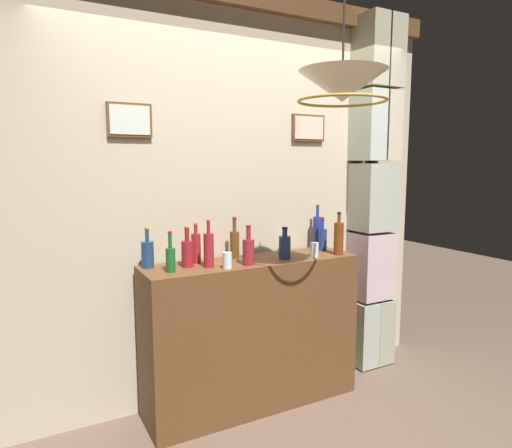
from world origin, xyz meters
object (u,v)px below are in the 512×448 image
(liquor_bottle_sherry, at_px, (196,247))
(glass_tumbler_rocks, at_px, (314,250))
(liquor_bottle_whiskey, at_px, (249,251))
(pendant_lamp, at_px, (342,87))
(glass_tumbler_shot, at_px, (286,245))
(liquor_bottle_amaro, at_px, (209,249))
(liquor_bottle_mezcal, at_px, (235,243))
(glass_tumbler_highball, at_px, (227,260))
(liquor_bottle_rum, at_px, (148,254))
(liquor_bottle_vodka, at_px, (317,231))
(liquor_bottle_vermouth, at_px, (170,258))
(liquor_bottle_port, at_px, (322,239))
(liquor_bottle_tequila, at_px, (339,238))
(liquor_bottle_bourbon, at_px, (285,246))
(liquor_bottle_gin, at_px, (187,252))

(liquor_bottle_sherry, xyz_separation_m, glass_tumbler_rocks, (0.78, -0.21, -0.05))
(liquor_bottle_whiskey, bearing_deg, pendant_lamp, -65.29)
(pendant_lamp, bearing_deg, glass_tumbler_shot, 77.37)
(liquor_bottle_sherry, height_order, glass_tumbler_rocks, liquor_bottle_sherry)
(liquor_bottle_amaro, height_order, liquor_bottle_mezcal, liquor_bottle_amaro)
(liquor_bottle_whiskey, height_order, glass_tumbler_highball, liquor_bottle_whiskey)
(liquor_bottle_whiskey, xyz_separation_m, glass_tumbler_rocks, (0.51, 0.00, -0.04))
(liquor_bottle_rum, xyz_separation_m, glass_tumbler_rocks, (1.09, -0.22, -0.04))
(liquor_bottle_vodka, height_order, pendant_lamp, pendant_lamp)
(glass_tumbler_highball, bearing_deg, liquor_bottle_vermouth, 166.88)
(liquor_bottle_vodka, xyz_separation_m, glass_tumbler_rocks, (-0.21, -0.26, -0.08))
(glass_tumbler_rocks, bearing_deg, liquor_bottle_port, 40.80)
(glass_tumbler_highball, xyz_separation_m, pendant_lamp, (0.42, -0.54, 0.98))
(glass_tumbler_shot, bearing_deg, pendant_lamp, -102.63)
(liquor_bottle_port, xyz_separation_m, liquor_bottle_whiskey, (-0.70, -0.17, 0.00))
(glass_tumbler_highball, bearing_deg, liquor_bottle_tequila, 0.86)
(liquor_bottle_whiskey, xyz_separation_m, glass_tumbler_highball, (-0.16, -0.03, -0.04))
(liquor_bottle_whiskey, bearing_deg, liquor_bottle_vodka, 19.94)
(liquor_bottle_bourbon, xyz_separation_m, liquor_bottle_sherry, (-0.57, 0.17, 0.02))
(liquor_bottle_tequila, height_order, liquor_bottle_vermouth, liquor_bottle_tequila)
(glass_tumbler_highball, bearing_deg, liquor_bottle_vodka, 18.12)
(liquor_bottle_gin, bearing_deg, liquor_bottle_bourbon, -7.57)
(liquor_bottle_tequila, bearing_deg, liquor_bottle_gin, 172.43)
(liquor_bottle_bourbon, height_order, liquor_bottle_gin, liquor_bottle_gin)
(liquor_bottle_bourbon, height_order, glass_tumbler_highball, liquor_bottle_bourbon)
(liquor_bottle_sherry, bearing_deg, liquor_bottle_rum, 176.89)
(liquor_bottle_vermouth, distance_m, glass_tumbler_highball, 0.34)
(liquor_bottle_rum, height_order, liquor_bottle_vodka, liquor_bottle_vodka)
(liquor_bottle_mezcal, distance_m, liquor_bottle_vermouth, 0.53)
(glass_tumbler_rocks, relative_size, pendant_lamp, 0.18)
(liquor_bottle_port, relative_size, liquor_bottle_sherry, 0.93)
(liquor_bottle_rum, bearing_deg, liquor_bottle_mezcal, -0.76)
(liquor_bottle_port, bearing_deg, pendant_lamp, -120.95)
(liquor_bottle_rum, distance_m, glass_tumbler_highball, 0.49)
(liquor_bottle_bourbon, bearing_deg, liquor_bottle_vodka, 27.36)
(liquor_bottle_vodka, bearing_deg, liquor_bottle_mezcal, -176.41)
(glass_tumbler_rocks, bearing_deg, liquor_bottle_rum, 168.45)
(glass_tumbler_highball, bearing_deg, liquor_bottle_port, 12.63)
(liquor_bottle_vermouth, xyz_separation_m, glass_tumbler_highball, (0.33, -0.08, -0.03))
(liquor_bottle_amaro, height_order, liquor_bottle_whiskey, liquor_bottle_amaro)
(liquor_bottle_gin, bearing_deg, pendant_lamp, -48.16)
(liquor_bottle_mezcal, xyz_separation_m, liquor_bottle_rum, (-0.59, 0.01, -0.02))
(liquor_bottle_bourbon, distance_m, liquor_bottle_vodka, 0.48)
(liquor_bottle_whiskey, bearing_deg, glass_tumbler_rocks, 0.14)
(liquor_bottle_whiskey, bearing_deg, liquor_bottle_sherry, 142.78)
(liquor_bottle_bourbon, bearing_deg, liquor_bottle_mezcal, 148.61)
(liquor_bottle_amaro, xyz_separation_m, liquor_bottle_rum, (-0.34, 0.17, -0.02))
(liquor_bottle_bourbon, xyz_separation_m, liquor_bottle_vermouth, (-0.79, 0.01, -0.00))
(liquor_bottle_sherry, bearing_deg, liquor_bottle_whiskey, -37.22)
(glass_tumbler_highball, distance_m, pendant_lamp, 1.20)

